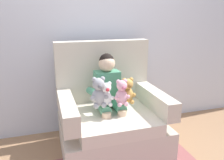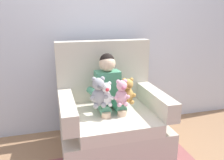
{
  "view_description": "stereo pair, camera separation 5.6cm",
  "coord_description": "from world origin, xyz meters",
  "px_view_note": "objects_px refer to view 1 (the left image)",
  "views": [
    {
      "loc": [
        -0.62,
        -2.04,
        1.42
      ],
      "look_at": [
        -0.01,
        -0.05,
        0.81
      ],
      "focal_mm": 35.84,
      "sensor_mm": 36.0,
      "label": 1
    },
    {
      "loc": [
        -0.57,
        -2.06,
        1.42
      ],
      "look_at": [
        -0.01,
        -0.05,
        0.81
      ],
      "focal_mm": 35.84,
      "sensor_mm": 36.0,
      "label": 2
    }
  ],
  "objects_px": {
    "plush_white": "(106,95)",
    "plush_grey": "(99,93)",
    "plush_pink": "(122,93)",
    "plush_honey": "(128,91)",
    "armchair": "(110,118)",
    "seated_child": "(109,90)"
  },
  "relations": [
    {
      "from": "seated_child",
      "to": "plush_honey",
      "type": "height_order",
      "value": "seated_child"
    },
    {
      "from": "plush_pink",
      "to": "armchair",
      "type": "bearing_deg",
      "value": 103.39
    },
    {
      "from": "plush_honey",
      "to": "plush_grey",
      "type": "xyz_separation_m",
      "value": [
        -0.29,
        -0.0,
        0.02
      ]
    },
    {
      "from": "plush_white",
      "to": "armchair",
      "type": "bearing_deg",
      "value": 39.0
    },
    {
      "from": "plush_pink",
      "to": "plush_grey",
      "type": "height_order",
      "value": "plush_grey"
    },
    {
      "from": "armchair",
      "to": "seated_child",
      "type": "bearing_deg",
      "value": 146.35
    },
    {
      "from": "seated_child",
      "to": "plush_pink",
      "type": "distance_m",
      "value": 0.21
    },
    {
      "from": "seated_child",
      "to": "plush_grey",
      "type": "xyz_separation_m",
      "value": [
        -0.15,
        -0.16,
        0.04
      ]
    },
    {
      "from": "seated_child",
      "to": "plush_grey",
      "type": "relative_size",
      "value": 2.77
    },
    {
      "from": "plush_pink",
      "to": "plush_honey",
      "type": "bearing_deg",
      "value": 17.51
    },
    {
      "from": "armchair",
      "to": "plush_grey",
      "type": "height_order",
      "value": "armchair"
    },
    {
      "from": "plush_pink",
      "to": "plush_honey",
      "type": "distance_m",
      "value": 0.08
    },
    {
      "from": "plush_white",
      "to": "plush_grey",
      "type": "relative_size",
      "value": 0.81
    },
    {
      "from": "seated_child",
      "to": "plush_white",
      "type": "height_order",
      "value": "seated_child"
    },
    {
      "from": "plush_pink",
      "to": "plush_white",
      "type": "bearing_deg",
      "value": 164.12
    },
    {
      "from": "armchair",
      "to": "plush_white",
      "type": "xyz_separation_m",
      "value": [
        -0.09,
        -0.15,
        0.33
      ]
    },
    {
      "from": "plush_grey",
      "to": "plush_honey",
      "type": "bearing_deg",
      "value": 17.69
    },
    {
      "from": "armchair",
      "to": "plush_honey",
      "type": "bearing_deg",
      "value": -48.01
    },
    {
      "from": "plush_white",
      "to": "plush_honey",
      "type": "bearing_deg",
      "value": -20.9
    },
    {
      "from": "armchair",
      "to": "seated_child",
      "type": "distance_m",
      "value": 0.32
    },
    {
      "from": "armchair",
      "to": "plush_white",
      "type": "bearing_deg",
      "value": -119.22
    },
    {
      "from": "armchair",
      "to": "plush_pink",
      "type": "height_order",
      "value": "armchair"
    }
  ]
}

